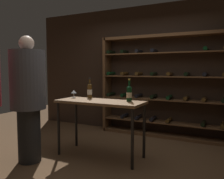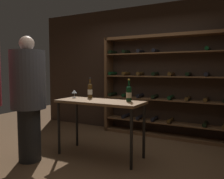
# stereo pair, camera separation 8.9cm
# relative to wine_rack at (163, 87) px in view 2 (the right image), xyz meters

# --- Properties ---
(ground_plane) EXTENTS (9.59, 9.59, 0.00)m
(ground_plane) POSITION_rel_wine_rack_xyz_m (-0.32, -1.59, -1.04)
(ground_plane) COLOR brown
(back_wall) EXTENTS (5.74, 0.10, 2.75)m
(back_wall) POSITION_rel_wine_rack_xyz_m (-0.32, 0.21, 0.34)
(back_wall) COLOR #332319
(back_wall) RESTS_ON ground
(wine_rack) EXTENTS (2.58, 0.32, 2.08)m
(wine_rack) POSITION_rel_wine_rack_xyz_m (0.00, 0.00, 0.00)
(wine_rack) COLOR brown
(wine_rack) RESTS_ON ground
(tasting_table) EXTENTS (1.39, 0.59, 0.90)m
(tasting_table) POSITION_rel_wine_rack_xyz_m (-0.55, -1.55, -0.23)
(tasting_table) COLOR brown
(tasting_table) RESTS_ON ground
(person_guest_blue_shirt) EXTENTS (0.51, 0.51, 1.87)m
(person_guest_blue_shirt) POSITION_rel_wine_rack_xyz_m (-1.40, -2.23, -0.01)
(person_guest_blue_shirt) COLOR #242424
(person_guest_blue_shirt) RESTS_ON ground
(wine_bottle_gold_foil) EXTENTS (0.08, 0.08, 0.35)m
(wine_bottle_gold_foil) POSITION_rel_wine_rack_xyz_m (-0.10, -1.45, -0.01)
(wine_bottle_gold_foil) COLOR black
(wine_bottle_gold_foil) RESTS_ON tasting_table
(wine_bottle_green_slim) EXTENTS (0.08, 0.08, 0.35)m
(wine_bottle_green_slim) POSITION_rel_wine_rack_xyz_m (-0.87, -1.36, -0.01)
(wine_bottle_green_slim) COLOR #4C3314
(wine_bottle_green_slim) RESTS_ON tasting_table
(wine_glass_stemmed_right) EXTENTS (0.09, 0.09, 0.13)m
(wine_glass_stemmed_right) POSITION_rel_wine_rack_xyz_m (-1.14, -1.45, -0.04)
(wine_glass_stemmed_right) COLOR silver
(wine_glass_stemmed_right) RESTS_ON tasting_table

